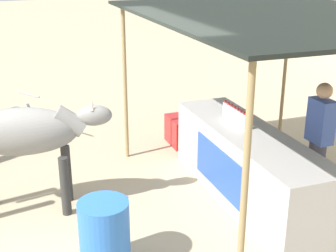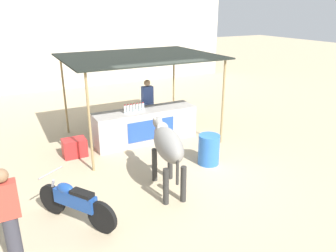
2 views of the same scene
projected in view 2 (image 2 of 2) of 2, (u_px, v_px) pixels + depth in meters
name	position (u px, v px, depth m)	size (l,w,h in m)	color
ground_plane	(183.00, 172.00, 7.89)	(60.00, 60.00, 0.00)	tan
building_wall_far	(75.00, 22.00, 15.31)	(16.00, 0.50, 6.08)	beige
stall_counter	(145.00, 125.00, 9.55)	(3.00, 0.82, 0.96)	#B2ADA8
stall_awning	(139.00, 59.00, 9.16)	(4.20, 3.20, 2.46)	black
water_bottle_row	(134.00, 108.00, 9.15)	(0.61, 0.07, 0.25)	silver
vendor_behind_counter	(148.00, 105.00, 10.23)	(0.34, 0.22, 1.65)	#383842
cooler_box	(75.00, 148.00, 8.64)	(0.60, 0.44, 0.48)	red
water_barrel	(209.00, 150.00, 8.17)	(0.53, 0.53, 0.76)	blue
cow	(167.00, 145.00, 6.80)	(0.81, 1.85, 1.44)	gray
motorcycle_parked	(75.00, 201.00, 5.91)	(1.08, 1.54, 0.90)	black
passerby_on_street	(9.00, 218.00, 4.75)	(0.34, 0.22, 1.65)	#383842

